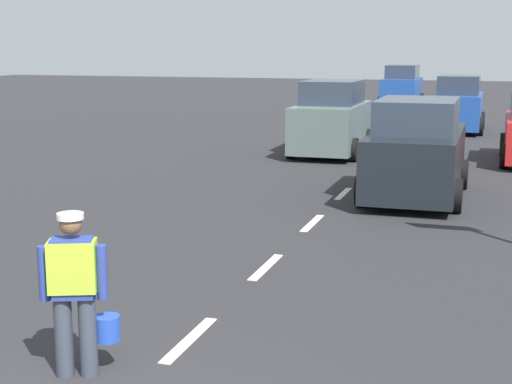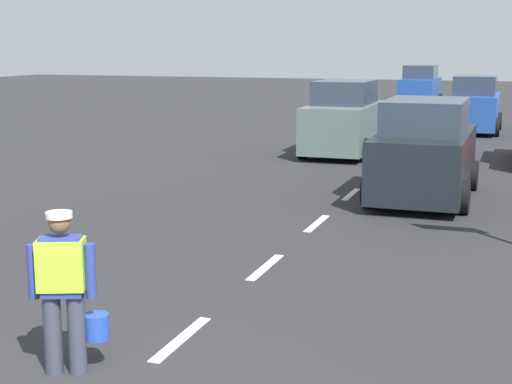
# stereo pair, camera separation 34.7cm
# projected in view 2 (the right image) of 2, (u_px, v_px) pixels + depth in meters

# --- Properties ---
(ground_plane) EXTENTS (96.00, 96.00, 0.00)m
(ground_plane) POSITION_uv_depth(u_px,v_px,m) (411.00, 144.00, 25.60)
(ground_plane) COLOR #28282B
(lane_center_line) EXTENTS (0.14, 46.40, 0.01)m
(lane_center_line) POSITION_uv_depth(u_px,v_px,m) (426.00, 131.00, 29.49)
(lane_center_line) COLOR silver
(lane_center_line) RESTS_ON ground
(road_worker) EXTENTS (0.69, 0.55, 1.67)m
(road_worker) POSITION_uv_depth(u_px,v_px,m) (65.00, 284.00, 7.58)
(road_worker) COLOR #383D4C
(road_worker) RESTS_ON ground
(car_outgoing_ahead) EXTENTS (2.10, 4.35, 2.14)m
(car_outgoing_ahead) POSITION_uv_depth(u_px,v_px,m) (425.00, 153.00, 16.36)
(car_outgoing_ahead) COLOR black
(car_outgoing_ahead) RESTS_ON ground
(car_oncoming_second) EXTENTS (2.06, 3.97, 2.22)m
(car_oncoming_second) POSITION_uv_depth(u_px,v_px,m) (344.00, 121.00, 22.94)
(car_oncoming_second) COLOR slate
(car_oncoming_second) RESTS_ON ground
(car_oncoming_third) EXTENTS (2.04, 4.28, 2.22)m
(car_oncoming_third) POSITION_uv_depth(u_px,v_px,m) (420.00, 88.00, 40.40)
(car_oncoming_third) COLOR #1E4799
(car_oncoming_third) RESTS_ON ground
(car_outgoing_far) EXTENTS (1.97, 3.87, 2.13)m
(car_outgoing_far) POSITION_uv_depth(u_px,v_px,m) (474.00, 106.00, 28.89)
(car_outgoing_far) COLOR #1E4799
(car_outgoing_far) RESTS_ON ground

